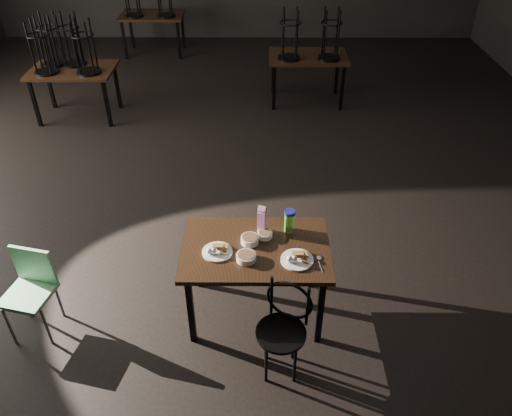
{
  "coord_description": "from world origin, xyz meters",
  "views": [
    {
      "loc": [
        0.46,
        -4.82,
        3.39
      ],
      "look_at": [
        0.44,
        -1.37,
        0.85
      ],
      "focal_mm": 35.0,
      "sensor_mm": 36.0,
      "label": 1
    }
  ],
  "objects_px": {
    "school_chair": "(31,285)",
    "main_table": "(256,255)",
    "water_bottle": "(289,221)",
    "bentwood_chair": "(284,323)",
    "juice_carton": "(262,220)"
  },
  "relations": [
    {
      "from": "water_bottle",
      "to": "bentwood_chair",
      "type": "height_order",
      "value": "water_bottle"
    },
    {
      "from": "main_table",
      "to": "juice_carton",
      "type": "bearing_deg",
      "value": 75.55
    },
    {
      "from": "bentwood_chair",
      "to": "school_chair",
      "type": "xyz_separation_m",
      "value": [
        -2.06,
        0.39,
        -0.01
      ]
    },
    {
      "from": "school_chair",
      "to": "main_table",
      "type": "bearing_deg",
      "value": 18.07
    },
    {
      "from": "water_bottle",
      "to": "school_chair",
      "type": "bearing_deg",
      "value": -169.87
    },
    {
      "from": "main_table",
      "to": "juice_carton",
      "type": "relative_size",
      "value": 4.53
    },
    {
      "from": "main_table",
      "to": "juice_carton",
      "type": "xyz_separation_m",
      "value": [
        0.05,
        0.2,
        0.2
      ]
    },
    {
      "from": "school_chair",
      "to": "juice_carton",
      "type": "bearing_deg",
      "value": 23.97
    },
    {
      "from": "water_bottle",
      "to": "school_chair",
      "type": "relative_size",
      "value": 0.26
    },
    {
      "from": "bentwood_chair",
      "to": "school_chair",
      "type": "bearing_deg",
      "value": -168.1
    },
    {
      "from": "juice_carton",
      "to": "bentwood_chair",
      "type": "distance_m",
      "value": 0.87
    },
    {
      "from": "bentwood_chair",
      "to": "main_table",
      "type": "bearing_deg",
      "value": 134.16
    },
    {
      "from": "bentwood_chair",
      "to": "juice_carton",
      "type": "bearing_deg",
      "value": 124.97
    },
    {
      "from": "juice_carton",
      "to": "water_bottle",
      "type": "bearing_deg",
      "value": 3.76
    },
    {
      "from": "juice_carton",
      "to": "water_bottle",
      "type": "xyz_separation_m",
      "value": [
        0.23,
        0.01,
        -0.02
      ]
    }
  ]
}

